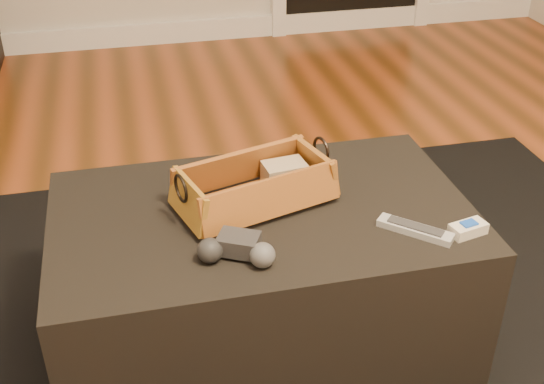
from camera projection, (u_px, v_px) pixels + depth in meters
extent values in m
cube|color=white|center=(133.00, 35.00, 3.88)|extent=(5.00, 0.04, 0.12)
cube|color=black|center=(267.00, 355.00, 1.80)|extent=(2.60, 2.00, 0.01)
cube|color=black|center=(263.00, 279.00, 1.73)|extent=(1.00, 0.60, 0.42)
cube|color=black|center=(251.00, 200.00, 1.62)|extent=(0.20, 0.12, 0.02)
cube|color=tan|center=(284.00, 173.00, 1.69)|extent=(0.11, 0.08, 0.06)
cube|color=brown|center=(255.00, 201.00, 1.65)|extent=(0.36, 0.24, 0.01)
cube|color=#945021|center=(239.00, 167.00, 1.68)|extent=(0.35, 0.13, 0.10)
cube|color=#A25A24|center=(272.00, 198.00, 1.56)|extent=(0.35, 0.13, 0.10)
cube|color=#A96826|center=(316.00, 165.00, 1.69)|extent=(0.08, 0.18, 0.10)
cube|color=#9E6F23|center=(188.00, 201.00, 1.55)|extent=(0.08, 0.18, 0.10)
torus|color=black|center=(321.00, 150.00, 1.68)|extent=(0.03, 0.07, 0.07)
torus|color=black|center=(181.00, 188.00, 1.52)|extent=(0.03, 0.07, 0.07)
cube|color=#272628|center=(239.00, 244.00, 1.46)|extent=(0.11, 0.09, 0.04)
sphere|color=black|center=(210.00, 251.00, 1.44)|extent=(0.07, 0.07, 0.06)
sphere|color=#444548|center=(262.00, 255.00, 1.43)|extent=(0.07, 0.07, 0.06)
cube|color=#B3B6BB|center=(415.00, 230.00, 1.54)|extent=(0.15, 0.15, 0.02)
cube|color=#2A2A2D|center=(416.00, 226.00, 1.53)|extent=(0.11, 0.11, 0.00)
cube|color=beige|center=(468.00, 229.00, 1.53)|extent=(0.09, 0.06, 0.03)
cube|color=blue|center=(469.00, 223.00, 1.53)|extent=(0.04, 0.03, 0.01)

